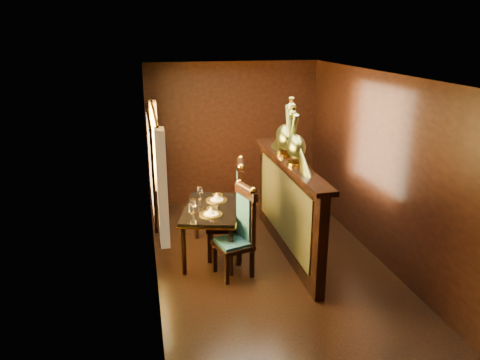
{
  "coord_description": "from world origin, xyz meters",
  "views": [
    {
      "loc": [
        -1.58,
        -5.43,
        3.02
      ],
      "look_at": [
        -0.33,
        0.35,
        1.1
      ],
      "focal_mm": 35.0,
      "sensor_mm": 36.0,
      "label": 1
    }
  ],
  "objects_px": {
    "chair_left": "(241,228)",
    "peacock_right": "(286,126)",
    "chair_right": "(234,207)",
    "dining_table": "(211,212)",
    "peacock_left": "(297,136)"
  },
  "relations": [
    {
      "from": "chair_right",
      "to": "peacock_left",
      "type": "relative_size",
      "value": 1.85
    },
    {
      "from": "peacock_left",
      "to": "peacock_right",
      "type": "distance_m",
      "value": 0.45
    },
    {
      "from": "chair_left",
      "to": "peacock_right",
      "type": "bearing_deg",
      "value": 23.38
    },
    {
      "from": "chair_left",
      "to": "peacock_right",
      "type": "xyz_separation_m",
      "value": [
        0.75,
        0.62,
        1.15
      ]
    },
    {
      "from": "chair_left",
      "to": "peacock_left",
      "type": "height_order",
      "value": "peacock_left"
    },
    {
      "from": "dining_table",
      "to": "chair_right",
      "type": "distance_m",
      "value": 0.32
    },
    {
      "from": "chair_right",
      "to": "peacock_right",
      "type": "height_order",
      "value": "peacock_right"
    },
    {
      "from": "dining_table",
      "to": "chair_left",
      "type": "distance_m",
      "value": 0.63
    },
    {
      "from": "peacock_left",
      "to": "peacock_right",
      "type": "relative_size",
      "value": 0.9
    },
    {
      "from": "chair_right",
      "to": "dining_table",
      "type": "bearing_deg",
      "value": 178.42
    },
    {
      "from": "dining_table",
      "to": "chair_left",
      "type": "height_order",
      "value": "chair_left"
    },
    {
      "from": "peacock_left",
      "to": "peacock_right",
      "type": "xyz_separation_m",
      "value": [
        0.0,
        0.44,
        0.04
      ]
    },
    {
      "from": "peacock_left",
      "to": "peacock_right",
      "type": "bearing_deg",
      "value": 90.0
    },
    {
      "from": "dining_table",
      "to": "peacock_right",
      "type": "distance_m",
      "value": 1.54
    },
    {
      "from": "dining_table",
      "to": "peacock_right",
      "type": "relative_size",
      "value": 1.65
    }
  ]
}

